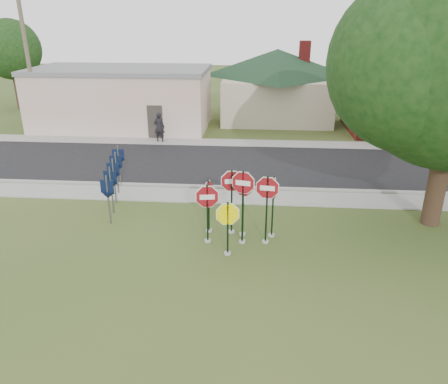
# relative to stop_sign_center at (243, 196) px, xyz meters

# --- Properties ---
(ground) EXTENTS (120.00, 120.00, 0.00)m
(ground) POSITION_rel_stop_sign_center_xyz_m (-0.21, -1.36, -1.82)
(ground) COLOR #2E491B
(ground) RESTS_ON ground
(sidewalk_near) EXTENTS (60.00, 1.60, 0.06)m
(sidewalk_near) POSITION_rel_stop_sign_center_xyz_m (-0.21, 4.14, -1.79)
(sidewalk_near) COLOR gray
(sidewalk_near) RESTS_ON ground
(road) EXTENTS (60.00, 7.00, 0.04)m
(road) POSITION_rel_stop_sign_center_xyz_m (-0.21, 8.64, -1.80)
(road) COLOR black
(road) RESTS_ON ground
(sidewalk_far) EXTENTS (60.00, 1.60, 0.06)m
(sidewalk_far) POSITION_rel_stop_sign_center_xyz_m (-0.21, 12.94, -1.79)
(sidewalk_far) COLOR gray
(sidewalk_far) RESTS_ON ground
(curb) EXTENTS (60.00, 0.20, 0.14)m
(curb) POSITION_rel_stop_sign_center_xyz_m (-0.21, 5.14, -1.75)
(curb) COLOR gray
(curb) RESTS_ON ground
(stop_sign_center) EXTENTS (1.10, 0.26, 2.86)m
(stop_sign_center) POSITION_rel_stop_sign_center_xyz_m (0.00, 0.00, 0.00)
(stop_sign_center) COLOR #A09D94
(stop_sign_center) RESTS_ON ground
(stop_sign_yellow) EXTENTS (1.09, 0.24, 2.06)m
(stop_sign_yellow) POSITION_rel_stop_sign_center_xyz_m (-0.46, -0.87, -0.61)
(stop_sign_yellow) COLOR #A09D94
(stop_sign_yellow) RESTS_ON ground
(stop_sign_left) EXTENTS (1.13, 0.24, 2.33)m
(stop_sign_left) POSITION_rel_stop_sign_center_xyz_m (-1.24, -0.04, -0.40)
(stop_sign_left) COLOR #A09D94
(stop_sign_left) RESTS_ON ground
(stop_sign_right) EXTENTS (1.10, 0.24, 2.67)m
(stop_sign_right) POSITION_rel_stop_sign_center_xyz_m (0.83, 0.07, -0.14)
(stop_sign_right) COLOR #A09D94
(stop_sign_right) RESTS_ON ground
(stop_sign_back_right) EXTENTS (0.91, 0.46, 2.44)m
(stop_sign_back_right) POSITION_rel_stop_sign_center_xyz_m (-0.01, 0.57, -0.33)
(stop_sign_back_right) COLOR #A09D94
(stop_sign_back_right) RESTS_ON ground
(stop_sign_back_left) EXTENTS (1.08, 0.24, 2.62)m
(stop_sign_back_left) POSITION_rel_stop_sign_center_xyz_m (-0.43, 0.74, -0.18)
(stop_sign_back_left) COLOR #A09D94
(stop_sign_back_left) RESTS_ON ground
(stop_sign_far_right) EXTENTS (0.24, 1.09, 2.51)m
(stop_sign_far_right) POSITION_rel_stop_sign_center_xyz_m (1.06, 0.56, -0.26)
(stop_sign_far_right) COLOR #A09D94
(stop_sign_far_right) RESTS_ON ground
(stop_sign_far_left) EXTENTS (0.34, 0.93, 2.17)m
(stop_sign_far_left) POSITION_rel_stop_sign_center_xyz_m (-1.29, 0.76, -0.53)
(stop_sign_far_left) COLOR #A09D94
(stop_sign_far_left) RESTS_ON ground
(route_sign_row) EXTENTS (1.43, 4.63, 2.00)m
(route_sign_row) POSITION_rel_stop_sign_center_xyz_m (-5.61, 3.14, -0.59)
(route_sign_row) COLOR #59595E
(route_sign_row) RESTS_ON ground
(building_stucco) EXTENTS (12.20, 6.20, 4.20)m
(building_stucco) POSITION_rel_stop_sign_center_xyz_m (-9.20, 16.64, 0.33)
(building_stucco) COLOR beige
(building_stucco) RESTS_ON ground
(building_house) EXTENTS (11.60, 11.60, 6.20)m
(building_house) POSITION_rel_stop_sign_center_xyz_m (1.80, 20.64, 1.83)
(building_house) COLOR #B3A58E
(building_house) RESTS_ON ground
(building_brick) EXTENTS (10.20, 6.20, 4.75)m
(building_brick) POSITION_rel_stop_sign_center_xyz_m (11.79, 17.14, 0.59)
(building_brick) COLOR maroon
(building_brick) RESTS_ON ground
(utility_pole_near) EXTENTS (2.20, 0.26, 9.50)m
(utility_pole_near) POSITION_rel_stop_sign_center_xyz_m (-14.21, 13.84, 3.15)
(utility_pole_near) COLOR brown
(utility_pole_near) RESTS_ON ground
(bg_tree_left) EXTENTS (4.90, 4.90, 7.35)m
(bg_tree_left) POSITION_rel_stop_sign_center_xyz_m (-20.21, 22.64, 3.06)
(bg_tree_left) COLOR black
(bg_tree_left) RESTS_ON ground
(pedestrian) EXTENTS (0.73, 0.52, 1.86)m
(pedestrian) POSITION_rel_stop_sign_center_xyz_m (-5.76, 12.86, -0.83)
(pedestrian) COLOR black
(pedestrian) RESTS_ON sidewalk_far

